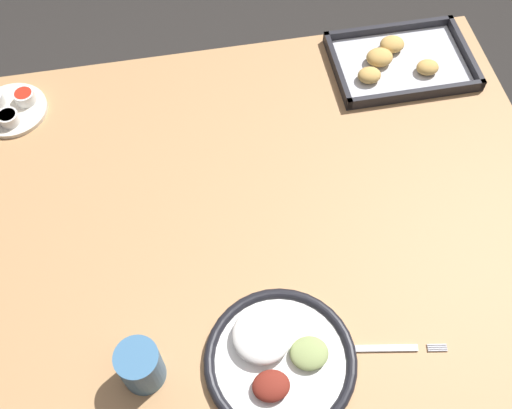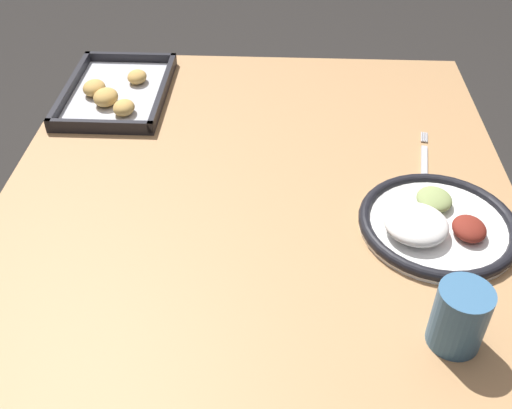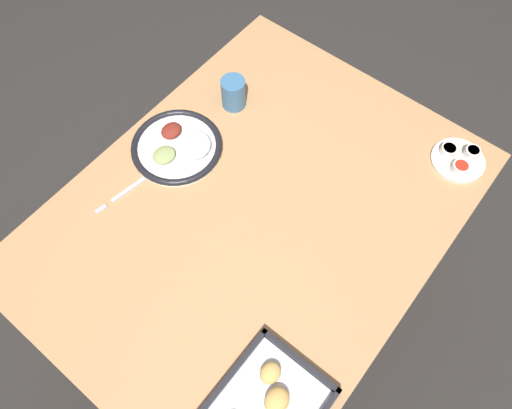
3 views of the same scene
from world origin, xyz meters
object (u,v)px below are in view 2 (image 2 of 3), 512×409
at_px(dinner_plate, 436,224).
at_px(drinking_cup, 459,317).
at_px(fork, 424,165).
at_px(baking_tray, 116,92).

distance_m(dinner_plate, drinking_cup, 0.24).
distance_m(fork, baking_tray, 0.70).
height_order(dinner_plate, baking_tray, dinner_plate).
xyz_separation_m(dinner_plate, drinking_cup, (-0.23, 0.02, 0.04)).
height_order(fork, drinking_cup, drinking_cup).
distance_m(dinner_plate, fork, 0.19).
relative_size(fork, drinking_cup, 2.09).
distance_m(dinner_plate, baking_tray, 0.77).
distance_m(fork, drinking_cup, 0.42).
distance_m(baking_tray, drinking_cup, 0.90).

